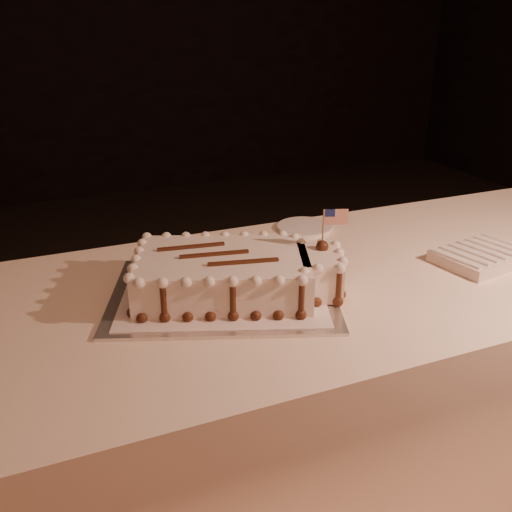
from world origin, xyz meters
name	(u,v)px	position (x,y,z in m)	size (l,w,h in m)	color
banquet_table	(330,399)	(0.00, 0.60, 0.38)	(2.40, 0.80, 0.75)	#FFE1C5
cake_board	(224,294)	(-0.30, 0.60, 0.75)	(0.50, 0.38, 0.01)	silver
doily	(224,292)	(-0.30, 0.60, 0.76)	(0.45, 0.34, 0.00)	white
sheet_cake	(235,273)	(-0.27, 0.59, 0.81)	(0.50, 0.38, 0.19)	white
napkin_stack	(480,256)	(0.37, 0.52, 0.77)	(0.25, 0.20, 0.04)	silver
side_plate	(304,228)	(0.07, 0.91, 0.76)	(0.16, 0.16, 0.01)	white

